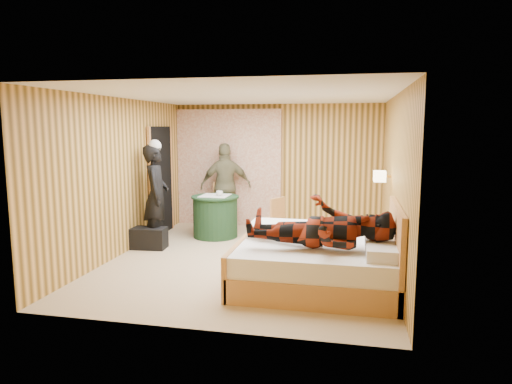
% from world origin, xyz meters
% --- Properties ---
extents(floor, '(4.20, 5.00, 0.01)m').
position_xyz_m(floor, '(0.00, 0.00, 0.00)').
color(floor, tan).
rests_on(floor, ground).
extents(ceiling, '(4.20, 5.00, 0.01)m').
position_xyz_m(ceiling, '(0.00, 0.00, 2.50)').
color(ceiling, white).
rests_on(ceiling, wall_back).
extents(wall_back, '(4.20, 0.02, 2.50)m').
position_xyz_m(wall_back, '(0.00, 2.50, 1.25)').
color(wall_back, '#DBA654').
rests_on(wall_back, floor).
extents(wall_left, '(0.02, 5.00, 2.50)m').
position_xyz_m(wall_left, '(-2.10, 0.00, 1.25)').
color(wall_left, '#DBA654').
rests_on(wall_left, floor).
extents(wall_right, '(0.02, 5.00, 2.50)m').
position_xyz_m(wall_right, '(2.10, 0.00, 1.25)').
color(wall_right, '#DBA654').
rests_on(wall_right, floor).
extents(curtain, '(2.20, 0.08, 2.40)m').
position_xyz_m(curtain, '(-1.00, 2.43, 1.20)').
color(curtain, beige).
rests_on(curtain, floor).
extents(doorway, '(0.06, 0.90, 2.05)m').
position_xyz_m(doorway, '(-2.06, 1.40, 1.02)').
color(doorway, black).
rests_on(doorway, floor).
extents(wall_lamp, '(0.26, 0.24, 0.16)m').
position_xyz_m(wall_lamp, '(1.92, 0.45, 1.30)').
color(wall_lamp, gold).
rests_on(wall_lamp, wall_right).
extents(bed, '(2.04, 1.60, 1.10)m').
position_xyz_m(bed, '(1.12, -0.99, 0.32)').
color(bed, tan).
rests_on(bed, floor).
extents(nightstand, '(0.38, 0.52, 0.50)m').
position_xyz_m(nightstand, '(1.88, 0.10, 0.26)').
color(nightstand, tan).
rests_on(nightstand, floor).
extents(round_table, '(0.88, 0.88, 0.78)m').
position_xyz_m(round_table, '(-0.97, 1.35, 0.39)').
color(round_table, '#1C3C22').
rests_on(round_table, floor).
extents(chair_far, '(0.54, 0.54, 0.93)m').
position_xyz_m(chair_far, '(-1.00, 2.04, 0.54)').
color(chair_far, tan).
rests_on(chair_far, floor).
extents(chair_near, '(0.51, 0.51, 0.83)m').
position_xyz_m(chair_near, '(0.18, 1.07, 0.48)').
color(chair_near, tan).
rests_on(chair_near, floor).
extents(duffel_bag, '(0.65, 0.38, 0.36)m').
position_xyz_m(duffel_bag, '(-1.85, 0.31, 0.18)').
color(duffel_bag, black).
rests_on(duffel_bag, floor).
extents(sneaker_left, '(0.28, 0.17, 0.12)m').
position_xyz_m(sneaker_left, '(-0.18, 0.76, 0.06)').
color(sneaker_left, silver).
rests_on(sneaker_left, floor).
extents(sneaker_right, '(0.27, 0.16, 0.11)m').
position_xyz_m(sneaker_right, '(0.12, 1.01, 0.06)').
color(sneaker_right, silver).
rests_on(sneaker_right, floor).
extents(woman_standing, '(0.58, 0.73, 1.75)m').
position_xyz_m(woman_standing, '(-1.77, 0.55, 0.88)').
color(woman_standing, black).
rests_on(woman_standing, floor).
extents(man_at_table, '(1.09, 0.73, 1.72)m').
position_xyz_m(man_at_table, '(-0.97, 2.09, 0.86)').
color(man_at_table, '#6B6747').
rests_on(man_at_table, floor).
extents(man_on_bed, '(0.86, 0.67, 1.77)m').
position_xyz_m(man_on_bed, '(1.15, -1.22, 0.98)').
color(man_on_bed, maroon).
rests_on(man_on_bed, bed).
extents(book_lower, '(0.26, 0.28, 0.02)m').
position_xyz_m(book_lower, '(1.88, 0.05, 0.51)').
color(book_lower, silver).
rests_on(book_lower, nightstand).
extents(book_upper, '(0.18, 0.23, 0.02)m').
position_xyz_m(book_upper, '(1.88, 0.05, 0.53)').
color(book_upper, silver).
rests_on(book_upper, nightstand).
extents(cup_nightstand, '(0.12, 0.12, 0.09)m').
position_xyz_m(cup_nightstand, '(1.88, 0.23, 0.55)').
color(cup_nightstand, silver).
rests_on(cup_nightstand, nightstand).
extents(cup_table, '(0.16, 0.16, 0.10)m').
position_xyz_m(cup_table, '(-0.87, 1.30, 0.83)').
color(cup_table, silver).
rests_on(cup_table, round_table).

